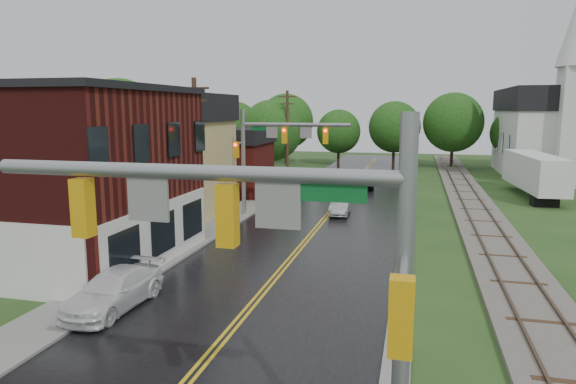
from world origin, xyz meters
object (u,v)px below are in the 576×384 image
at_px(church, 557,122).
at_px(traffic_signal_far, 274,143).
at_px(brick_building, 27,173).
at_px(sedan_silver, 340,206).
at_px(utility_pole_b, 196,152).
at_px(semi_trailer, 534,172).
at_px(tree_left_b, 121,127).
at_px(tree_left_e, 273,132).
at_px(suv_dark, 360,180).
at_px(traffic_signal_near, 271,249).
at_px(pickup_white, 114,291).
at_px(tree_left_a, 7,142).
at_px(tree_left_c, 205,137).
at_px(utility_pole_c, 287,134).

height_order(church, traffic_signal_far, church).
distance_m(brick_building, sedan_silver, 19.41).
height_order(utility_pole_b, semi_trailer, utility_pole_b).
relative_size(tree_left_b, sedan_silver, 2.73).
height_order(church, tree_left_e, church).
xyz_separation_m(brick_building, suv_dark, (13.28, 26.18, -3.38)).
xyz_separation_m(traffic_signal_near, suv_dark, (-2.67, 39.18, -4.20)).
bearing_deg(sedan_silver, pickup_white, -109.15).
distance_m(utility_pole_b, tree_left_a, 13.05).
distance_m(tree_left_c, suv_dark, 15.17).
bearing_deg(pickup_white, traffic_signal_far, 88.18).
distance_m(tree_left_b, pickup_white, 25.98).
xyz_separation_m(traffic_signal_far, sedan_silver, (4.27, 1.70, -4.39)).
height_order(suv_dark, sedan_silver, suv_dark).
bearing_deg(sedan_silver, traffic_signal_far, -160.78).
xyz_separation_m(tree_left_a, tree_left_e, (11.00, 24.00, -0.30)).
relative_size(church, sedan_silver, 5.64).
bearing_deg(utility_pole_c, suv_dark, -20.38).
bearing_deg(utility_pole_c, church, 19.97).
relative_size(traffic_signal_near, tree_left_b, 0.76).
xyz_separation_m(tree_left_a, suv_dark, (20.65, 19.28, -4.35)).
relative_size(utility_pole_b, tree_left_c, 1.18).
height_order(utility_pole_c, tree_left_c, utility_pole_c).
relative_size(tree_left_b, tree_left_c, 1.27).
relative_size(traffic_signal_near, suv_dark, 1.33).
distance_m(brick_building, utility_pole_b, 9.03).
bearing_deg(suv_dark, traffic_signal_far, -112.34).
distance_m(utility_pole_b, tree_left_b, 14.87).
bearing_deg(utility_pole_c, tree_left_c, -149.80).
bearing_deg(pickup_white, traffic_signal_near, -41.38).
distance_m(brick_building, semi_trailer, 37.04).
bearing_deg(utility_pole_b, brick_building, -129.07).
bearing_deg(tree_left_c, traffic_signal_far, -51.18).
bearing_deg(traffic_signal_near, utility_pole_b, 117.19).
bearing_deg(traffic_signal_near, traffic_signal_far, 105.52).
relative_size(utility_pole_c, tree_left_c, 1.18).
bearing_deg(suv_dark, tree_left_b, -159.13).
bearing_deg(brick_building, utility_pole_b, 50.93).
distance_m(traffic_signal_near, tree_left_a, 30.66).
height_order(brick_building, tree_left_c, brick_building).
bearing_deg(traffic_signal_far, suv_dark, 73.24).
xyz_separation_m(tree_left_c, semi_trailer, (29.06, -0.38, -2.38)).
height_order(traffic_signal_near, pickup_white, traffic_signal_near).
height_order(brick_building, tree_left_b, tree_left_b).
xyz_separation_m(traffic_signal_near, tree_left_b, (-21.32, 29.90, 0.75)).
height_order(traffic_signal_near, sedan_silver, traffic_signal_near).
bearing_deg(church, traffic_signal_near, -107.72).
xyz_separation_m(church, traffic_signal_near, (-16.53, -51.74, -0.87)).
height_order(brick_building, utility_pole_b, utility_pole_b).
distance_m(tree_left_c, sedan_silver, 18.85).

